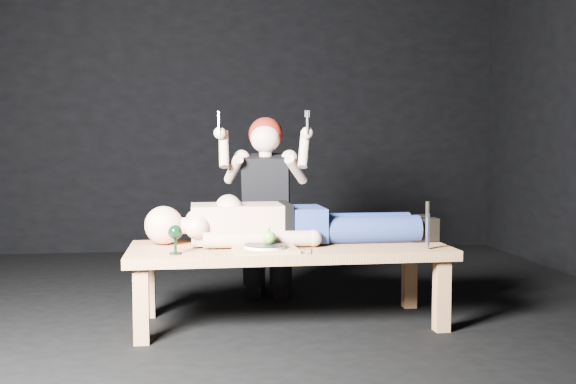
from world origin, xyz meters
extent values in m
plane|color=black|center=(0.00, 0.00, 0.00)|extent=(5.00, 5.00, 0.00)
plane|color=black|center=(0.00, 2.50, 1.50)|extent=(5.00, 0.00, 5.00)
cube|color=#AB8151|center=(0.12, -0.22, 0.23)|extent=(1.80, 0.71, 0.45)
cube|color=#AB8453|center=(-0.04, -0.41, 0.46)|extent=(0.35, 0.27, 0.02)
cylinder|color=white|center=(-0.04, -0.41, 0.48)|extent=(0.24, 0.24, 0.02)
sphere|color=#4D9223|center=(-0.01, -0.40, 0.52)|extent=(0.07, 0.07, 0.07)
cube|color=#B2B2B7|center=(-0.32, -0.41, 0.45)|extent=(0.08, 0.18, 0.01)
cube|color=#B2B2B7|center=(0.20, -0.44, 0.45)|extent=(0.05, 0.19, 0.01)
cube|color=#B2B2B7|center=(0.12, -0.31, 0.45)|extent=(0.14, 0.15, 0.01)
camera|label=1|loc=(-0.34, -3.86, 1.01)|focal=40.80mm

